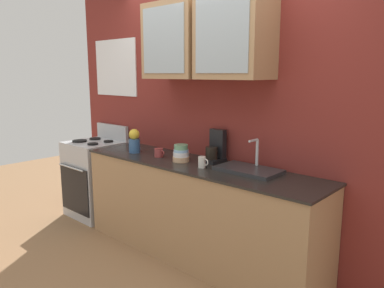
{
  "coord_description": "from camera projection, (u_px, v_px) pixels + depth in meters",
  "views": [
    {
      "loc": [
        2.16,
        -2.42,
        1.68
      ],
      "look_at": [
        -0.04,
        0.0,
        1.06
      ],
      "focal_mm": 35.08,
      "sensor_mm": 36.0,
      "label": 1
    }
  ],
  "objects": [
    {
      "name": "back_wall_unit",
      "position": [
        216.0,
        99.0,
        3.45
      ],
      "size": [
        4.18,
        0.46,
        2.62
      ],
      "color": "maroon",
      "rests_on": "ground_plane"
    },
    {
      "name": "cup_near_bowls",
      "position": [
        159.0,
        153.0,
        3.59
      ],
      "size": [
        0.12,
        0.08,
        0.08
      ],
      "color": "#993838",
      "rests_on": "counter"
    },
    {
      "name": "sink_faucet",
      "position": [
        249.0,
        169.0,
        3.06
      ],
      "size": [
        0.52,
        0.31,
        0.26
      ],
      "color": "#2D2D30",
      "rests_on": "counter"
    },
    {
      "name": "vase",
      "position": [
        134.0,
        141.0,
        3.78
      ],
      "size": [
        0.12,
        0.12,
        0.24
      ],
      "color": "#33598C",
      "rests_on": "counter"
    },
    {
      "name": "ground_plane",
      "position": [
        195.0,
        256.0,
        3.5
      ],
      "size": [
        10.0,
        10.0,
        0.0
      ],
      "primitive_type": "plane",
      "color": "#936B47"
    },
    {
      "name": "counter",
      "position": [
        195.0,
        211.0,
        3.42
      ],
      "size": [
        2.46,
        0.59,
        0.89
      ],
      "color": "#A87F56",
      "rests_on": "ground_plane"
    },
    {
      "name": "coffee_maker",
      "position": [
        215.0,
        150.0,
        3.41
      ],
      "size": [
        0.17,
        0.2,
        0.29
      ],
      "color": "black",
      "rests_on": "counter"
    },
    {
      "name": "cup_near_sink",
      "position": [
        202.0,
        162.0,
        3.18
      ],
      "size": [
        0.1,
        0.06,
        0.1
      ],
      "color": "silver",
      "rests_on": "counter"
    },
    {
      "name": "stove_range",
      "position": [
        96.0,
        178.0,
        4.47
      ],
      "size": [
        0.61,
        0.61,
        1.07
      ],
      "color": "silver",
      "rests_on": "ground_plane"
    },
    {
      "name": "bowl_stack",
      "position": [
        181.0,
        154.0,
        3.41
      ],
      "size": [
        0.15,
        0.15,
        0.16
      ],
      "color": "#E0AD7F",
      "rests_on": "counter"
    }
  ]
}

